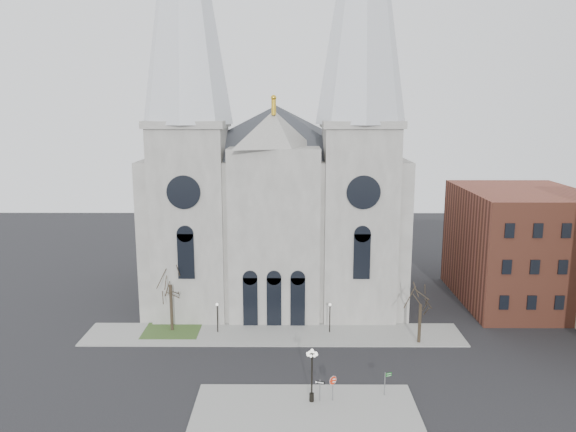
{
  "coord_description": "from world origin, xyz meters",
  "views": [
    {
      "loc": [
        1.79,
        -45.05,
        24.02
      ],
      "look_at": [
        1.55,
        8.0,
        13.53
      ],
      "focal_mm": 35.0,
      "sensor_mm": 36.0,
      "label": 1
    }
  ],
  "objects_px": {
    "globe_lamp": "(312,369)",
    "street_name_sign": "(386,382)",
    "stop_sign": "(333,383)",
    "one_way_sign": "(320,386)"
  },
  "relations": [
    {
      "from": "globe_lamp",
      "to": "street_name_sign",
      "type": "distance_m",
      "value": 6.52
    },
    {
      "from": "one_way_sign",
      "to": "street_name_sign",
      "type": "height_order",
      "value": "street_name_sign"
    },
    {
      "from": "stop_sign",
      "to": "globe_lamp",
      "type": "distance_m",
      "value": 2.18
    },
    {
      "from": "one_way_sign",
      "to": "globe_lamp",
      "type": "bearing_deg",
      "value": -156.53
    },
    {
      "from": "stop_sign",
      "to": "one_way_sign",
      "type": "bearing_deg",
      "value": 168.27
    },
    {
      "from": "globe_lamp",
      "to": "stop_sign",
      "type": "bearing_deg",
      "value": 4.66
    },
    {
      "from": "stop_sign",
      "to": "one_way_sign",
      "type": "distance_m",
      "value": 1.1
    },
    {
      "from": "globe_lamp",
      "to": "one_way_sign",
      "type": "distance_m",
      "value": 1.75
    },
    {
      "from": "stop_sign",
      "to": "street_name_sign",
      "type": "height_order",
      "value": "stop_sign"
    },
    {
      "from": "globe_lamp",
      "to": "street_name_sign",
      "type": "relative_size",
      "value": 2.25
    }
  ]
}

